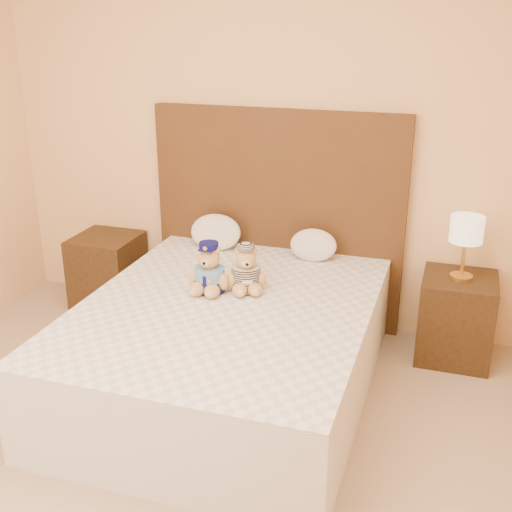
# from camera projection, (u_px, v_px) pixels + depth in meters

# --- Properties ---
(room_walls) EXTENTS (4.04, 4.52, 2.72)m
(room_walls) POSITION_uv_depth(u_px,v_px,m) (155.00, 90.00, 2.51)
(room_walls) COLOR #F4C385
(room_walls) RESTS_ON ground
(bed) EXTENTS (1.60, 2.00, 0.55)m
(bed) POSITION_uv_depth(u_px,v_px,m) (227.00, 347.00, 3.72)
(bed) COLOR white
(bed) RESTS_ON ground
(headboard) EXTENTS (1.75, 0.08, 1.50)m
(headboard) POSITION_uv_depth(u_px,v_px,m) (277.00, 218.00, 4.44)
(headboard) COLOR #472F15
(headboard) RESTS_ON ground
(nightstand_left) EXTENTS (0.45, 0.45, 0.55)m
(nightstand_left) POSITION_uv_depth(u_px,v_px,m) (108.00, 271.00, 4.79)
(nightstand_left) COLOR #3D2813
(nightstand_left) RESTS_ON ground
(nightstand_right) EXTENTS (0.45, 0.45, 0.55)m
(nightstand_right) POSITION_uv_depth(u_px,v_px,m) (456.00, 318.00, 4.07)
(nightstand_right) COLOR #3D2813
(nightstand_right) RESTS_ON ground
(lamp) EXTENTS (0.20, 0.20, 0.40)m
(lamp) POSITION_uv_depth(u_px,v_px,m) (467.00, 232.00, 3.86)
(lamp) COLOR gold
(lamp) RESTS_ON nightstand_right
(teddy_police) EXTENTS (0.26, 0.25, 0.30)m
(teddy_police) POSITION_uv_depth(u_px,v_px,m) (209.00, 267.00, 3.73)
(teddy_police) COLOR #B48F46
(teddy_police) RESTS_ON bed
(teddy_prisoner) EXTENTS (0.32, 0.32, 0.28)m
(teddy_prisoner) POSITION_uv_depth(u_px,v_px,m) (246.00, 269.00, 3.74)
(teddy_prisoner) COLOR #B48F46
(teddy_prisoner) RESTS_ON bed
(pillow_left) EXTENTS (0.36, 0.24, 0.26)m
(pillow_left) POSITION_uv_depth(u_px,v_px,m) (216.00, 231.00, 4.42)
(pillow_left) COLOR white
(pillow_left) RESTS_ON bed
(pillow_right) EXTENTS (0.31, 0.20, 0.22)m
(pillow_right) POSITION_uv_depth(u_px,v_px,m) (313.00, 244.00, 4.23)
(pillow_right) COLOR white
(pillow_right) RESTS_ON bed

